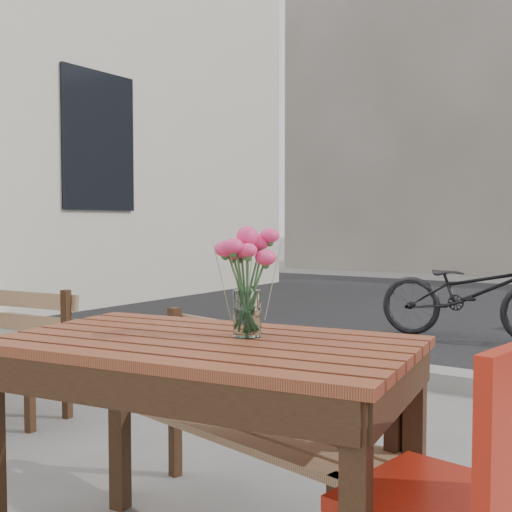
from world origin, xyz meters
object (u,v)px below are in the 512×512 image
at_px(main_table, 206,380).
at_px(main_vase, 247,268).
at_px(red_chair, 473,486).
at_px(bicycle, 470,293).

relative_size(main_table, main_vase, 3.90).
bearing_deg(red_chair, main_table, -80.37).
bearing_deg(bicycle, main_table, -177.19).
bearing_deg(main_vase, red_chair, -7.77).
distance_m(main_table, red_chair, 0.83).
relative_size(main_table, bicycle, 0.78).
xyz_separation_m(main_table, red_chair, (0.81, 0.01, -0.15)).
height_order(red_chair, bicycle, bicycle).
height_order(main_vase, bicycle, main_vase).
bearing_deg(bicycle, main_vase, -176.03).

